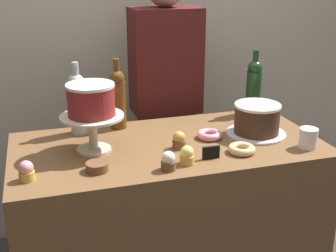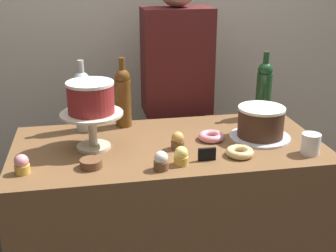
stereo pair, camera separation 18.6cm
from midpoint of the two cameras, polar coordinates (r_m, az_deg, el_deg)
The scene contains 19 objects.
back_wall at distance 2.65m, azimuth -7.87°, elevation 13.30°, with size 6.00×0.05×2.60m.
display_counter at distance 2.10m, azimuth -2.61°, elevation -13.55°, with size 1.31×0.65×0.89m.
cake_stand_pedestal at distance 1.82m, azimuth -12.57°, elevation -0.12°, with size 0.26×0.26×0.15m.
white_layer_cake at distance 1.79m, azimuth -12.85°, elevation 3.27°, with size 0.19×0.19×0.13m.
silver_serving_platter at distance 2.01m, azimuth 8.64°, elevation -0.99°, with size 0.27×0.27×0.01m.
chocolate_round_cake at distance 1.99m, azimuth 8.75°, elevation 0.93°, with size 0.20×0.20×0.13m.
wine_bottle_clear at distance 2.02m, azimuth -14.14°, elevation 2.89°, with size 0.08×0.08×0.33m.
wine_bottle_green at distance 2.26m, azimuth 8.66°, elevation 5.08°, with size 0.08×0.08×0.33m.
wine_bottle_amber at distance 2.05m, azimuth -9.09°, elevation 3.56°, with size 0.08×0.08×0.33m.
cupcake_lemon at distance 1.69m, azimuth -0.71°, elevation -3.88°, with size 0.06×0.06×0.07m.
cupcake_vanilla at distance 1.64m, azimuth -3.21°, elevation -4.61°, with size 0.06×0.06×0.07m.
cupcake_caramel at distance 1.83m, azimuth -1.49°, elevation -1.92°, with size 0.06×0.06×0.07m.
cupcake_strawberry at distance 1.67m, azimuth -20.83°, elevation -5.53°, with size 0.06×0.06×0.07m.
donut_glazed at distance 1.81m, azimuth 6.53°, elevation -3.02°, with size 0.11×0.11×0.03m.
donut_pink at distance 1.94m, azimuth 2.64°, elevation -1.19°, with size 0.11×0.11×0.03m.
cookie_stack at distance 1.68m, azimuth -12.28°, elevation -5.21°, with size 0.08×0.08×0.03m.
price_sign_chalkboard at distance 1.74m, azimuth 2.50°, elevation -3.49°, with size 0.07×0.01×0.05m.
coffee_cup_ceramic at distance 1.90m, azimuth 14.92°, elevation -1.58°, with size 0.08×0.08×0.08m.
barista_figure at distance 2.44m, azimuth -2.51°, elevation 1.75°, with size 0.36×0.22×1.60m.
Camera 1 is at (-0.51, -1.67, 1.61)m, focal length 47.44 mm.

